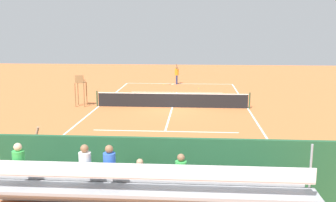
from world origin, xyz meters
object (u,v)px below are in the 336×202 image
(equipment_bag, at_px, (147,186))
(tennis_player, at_px, (177,73))
(tennis_net, at_px, (172,100))
(tennis_racket, at_px, (172,85))
(bleacher_stand, at_px, (136,189))
(courtside_bench, at_px, (201,175))
(line_judge, at_px, (35,154))
(tennis_ball_far, at_px, (199,88))
(umpire_chair, at_px, (80,87))
(tennis_ball_near, at_px, (164,85))

(equipment_bag, height_order, tennis_player, tennis_player)
(tennis_net, xyz_separation_m, tennis_racket, (0.63, -10.31, -0.49))
(tennis_net, height_order, bleacher_stand, bleacher_stand)
(courtside_bench, distance_m, line_judge, 5.67)
(tennis_player, bearing_deg, tennis_ball_far, 128.21)
(equipment_bag, distance_m, line_judge, 4.02)
(bleacher_stand, relative_size, umpire_chair, 4.23)
(tennis_ball_far, bearing_deg, equipment_bag, 85.09)
(tennis_net, bearing_deg, line_judge, 73.18)
(tennis_player, height_order, tennis_racket, tennis_player)
(umpire_chair, xyz_separation_m, tennis_player, (-5.97, -10.79, -0.30))
(umpire_chair, xyz_separation_m, equipment_bag, (-6.19, 13.35, -1.13))
(bleacher_stand, height_order, umpire_chair, bleacher_stand)
(tennis_player, xyz_separation_m, tennis_racket, (0.40, 0.42, -1.00))
(tennis_player, bearing_deg, umpire_chair, 61.07)
(tennis_net, xyz_separation_m, tennis_ball_near, (1.43, -10.14, -0.47))
(umpire_chair, relative_size, courtside_bench, 1.19)
(tennis_net, bearing_deg, umpire_chair, 0.50)
(bleacher_stand, distance_m, line_judge, 4.56)
(bleacher_stand, height_order, courtside_bench, bleacher_stand)
(umpire_chair, height_order, tennis_player, umpire_chair)
(bleacher_stand, relative_size, tennis_racket, 16.78)
(tennis_racket, xyz_separation_m, tennis_ball_far, (-2.46, 2.21, 0.02))
(bleacher_stand, xyz_separation_m, equipment_bag, (-0.05, -1.98, -0.76))
(bleacher_stand, distance_m, tennis_racket, 25.72)
(umpire_chair, height_order, tennis_racket, umpire_chair)
(tennis_player, height_order, line_judge, same)
(courtside_bench, distance_m, tennis_player, 24.09)
(umpire_chair, distance_m, line_judge, 13.10)
(tennis_ball_far, bearing_deg, tennis_net, 77.25)
(tennis_racket, bearing_deg, courtside_bench, 95.70)
(umpire_chair, bearing_deg, line_judge, 100.04)
(courtside_bench, height_order, equipment_bag, courtside_bench)
(equipment_bag, bearing_deg, tennis_net, -90.06)
(tennis_player, relative_size, tennis_racket, 3.57)
(equipment_bag, bearing_deg, tennis_ball_near, -86.56)
(tennis_net, xyz_separation_m, equipment_bag, (0.01, 13.40, -0.32))
(umpire_chair, xyz_separation_m, line_judge, (-2.28, 12.90, -0.30))
(tennis_ball_far, bearing_deg, line_judge, 74.73)
(tennis_ball_near, bearing_deg, umpire_chair, 64.91)
(tennis_net, height_order, courtside_bench, tennis_net)
(tennis_player, bearing_deg, line_judge, 81.17)
(tennis_ball_near, bearing_deg, tennis_racket, -167.45)
(courtside_bench, bearing_deg, tennis_net, -82.60)
(umpire_chair, relative_size, line_judge, 1.11)
(equipment_bag, distance_m, tennis_racket, 23.72)
(tennis_player, xyz_separation_m, tennis_ball_far, (-2.07, 2.63, -0.98))
(tennis_net, xyz_separation_m, courtside_bench, (-1.72, 13.27, 0.06))
(tennis_racket, xyz_separation_m, tennis_ball_near, (0.80, 0.18, 0.02))
(tennis_net, xyz_separation_m, line_judge, (3.92, 12.95, 0.51))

